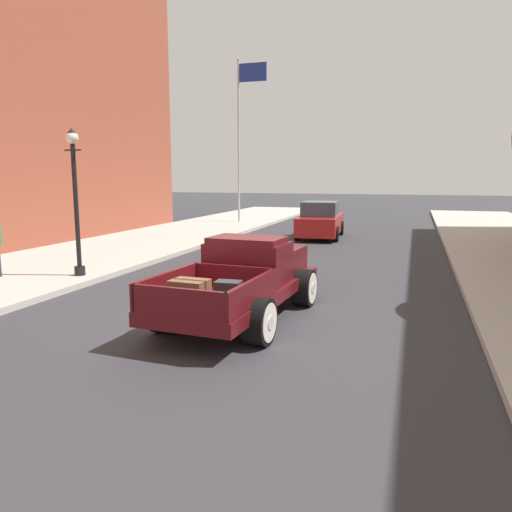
# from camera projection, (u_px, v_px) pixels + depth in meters

# --- Properties ---
(ground_plane) EXTENTS (140.00, 140.00, 0.00)m
(ground_plane) POSITION_uv_depth(u_px,v_px,m) (234.00, 317.00, 9.80)
(ground_plane) COLOR #333338
(hotrod_truck_maroon) EXTENTS (2.39, 5.02, 1.58)m
(hotrod_truck_maroon) POSITION_uv_depth(u_px,v_px,m) (246.00, 278.00, 9.85)
(hotrod_truck_maroon) COLOR #510F14
(hotrod_truck_maroon) RESTS_ON ground
(car_background_red) EXTENTS (2.06, 4.40, 1.65)m
(car_background_red) POSITION_uv_depth(u_px,v_px,m) (320.00, 221.00, 22.34)
(car_background_red) COLOR #AD1E1E
(car_background_red) RESTS_ON ground
(street_lamp_near) EXTENTS (0.50, 0.32, 3.85)m
(street_lamp_near) POSITION_uv_depth(u_px,v_px,m) (75.00, 191.00, 12.83)
(street_lamp_near) COLOR black
(street_lamp_near) RESTS_ON sidewalk_left
(flagpole) EXTENTS (1.74, 0.16, 9.16)m
(flagpole) POSITION_uv_depth(u_px,v_px,m) (242.00, 123.00, 27.97)
(flagpole) COLOR #B2B2B7
(flagpole) RESTS_ON sidewalk_left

